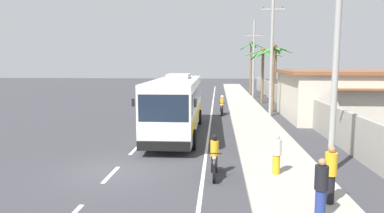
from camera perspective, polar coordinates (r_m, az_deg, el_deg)
The scene contains 18 objects.
ground_plane at distance 14.63m, azimuth -12.68°, elevation -10.33°, with size 160.00×160.00×0.00m, color #3A3A3F.
sidewalk_kerb at distance 23.85m, azimuth 10.59°, elevation -3.23°, with size 3.20×90.00×0.14m, color #A8A399.
lane_markings at distance 28.05m, azimuth 0.42°, elevation -1.67°, with size 3.78×71.00×0.01m.
boundary_wall at distance 28.26m, azimuth 17.44°, elevation 0.07°, with size 0.24×60.00×1.97m, color #9E998E.
coach_bus_foreground at distance 21.19m, azimuth -2.55°, elevation 0.56°, with size 3.00×11.32×3.65m.
motorcycle_beside_bus at distance 29.07m, azimuth 4.98°, elevation -0.06°, with size 0.56×1.96×1.63m.
motorcycle_trailing at distance 13.51m, azimuth 3.72°, elevation -8.72°, with size 0.56×1.96×1.63m.
pedestrian_near_kerb at distance 13.64m, azimuth 13.80°, elevation -7.54°, with size 0.36×0.36×1.55m.
pedestrian_midwalk at distance 11.35m, azimuth 21.91°, elevation -10.23°, with size 0.36×0.36×1.78m.
pedestrian_far_walk at distance 10.20m, azimuth 20.54°, elevation -12.43°, with size 0.36×0.36×1.70m.
utility_pole_nearest at distance 14.50m, azimuth 22.73°, elevation 8.20°, with size 2.50×0.24×9.08m.
utility_pole_mid at distance 28.84m, azimuth 13.03°, elevation 8.50°, with size 1.87×0.24×9.79m.
utility_pole_far at distance 43.46m, azimuth 10.16°, elevation 7.90°, with size 2.54×0.24×9.43m.
palm_nearest at distance 31.19m, azimuth 13.31°, elevation 6.89°, with size 3.15×3.18×5.98m.
palm_second at distance 41.65m, azimuth 13.64°, elevation 7.48°, with size 2.72×2.68×6.26m.
palm_third at distance 37.71m, azimuth 11.60°, elevation 7.13°, with size 4.19×3.66×5.91m.
palm_fourth at distance 47.50m, azimuth 9.74°, elevation 8.37°, with size 3.43×3.52×7.18m.
roadside_building at distance 30.09m, azimuth 28.88°, elevation 1.68°, with size 15.23×9.10×3.78m.
Camera 1 is at (4.18, -13.31, 4.39)m, focal length 32.28 mm.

